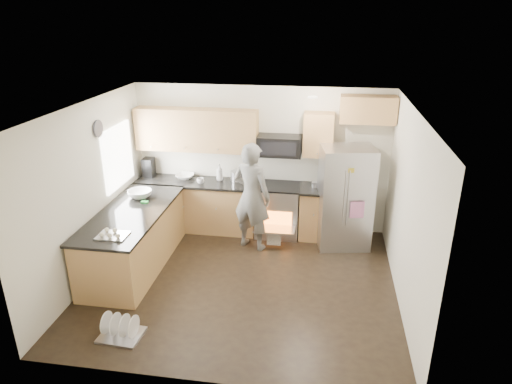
% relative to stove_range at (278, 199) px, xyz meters
% --- Properties ---
extents(ground, '(4.50, 4.50, 0.00)m').
position_rel_stove_range_xyz_m(ground, '(-0.35, -1.69, -0.68)').
color(ground, black).
rests_on(ground, ground).
extents(room_shell, '(4.54, 4.04, 2.62)m').
position_rel_stove_range_xyz_m(room_shell, '(-0.39, -1.68, 1.00)').
color(room_shell, silver).
rests_on(room_shell, ground).
extents(back_cabinet_run, '(4.45, 0.64, 2.50)m').
position_rel_stove_range_xyz_m(back_cabinet_run, '(-0.94, 0.06, 0.29)').
color(back_cabinet_run, tan).
rests_on(back_cabinet_run, ground).
extents(peninsula, '(0.96, 2.36, 1.05)m').
position_rel_stove_range_xyz_m(peninsula, '(-2.10, -1.44, -0.21)').
color(peninsula, tan).
rests_on(peninsula, ground).
extents(stove_range, '(0.76, 0.97, 1.79)m').
position_rel_stove_range_xyz_m(stove_range, '(0.00, 0.00, 0.00)').
color(stove_range, '#B7B7BC').
rests_on(stove_range, ground).
extents(refrigerator, '(0.95, 0.80, 1.74)m').
position_rel_stove_range_xyz_m(refrigerator, '(1.15, -0.24, 0.19)').
color(refrigerator, '#B7B7BC').
rests_on(refrigerator, ground).
extents(person, '(0.78, 0.65, 1.84)m').
position_rel_stove_range_xyz_m(person, '(-0.38, -0.56, 0.24)').
color(person, slate).
rests_on(person, ground).
extents(dish_rack, '(0.54, 0.44, 0.32)m').
position_rel_stove_range_xyz_m(dish_rack, '(-1.61, -3.12, -0.59)').
color(dish_rack, '#B7B7BC').
rests_on(dish_rack, ground).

